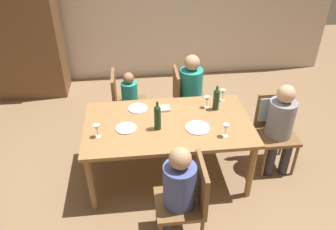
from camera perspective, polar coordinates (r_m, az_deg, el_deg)
The scene contains 23 objects.
ground_plane at distance 4.19m, azimuth 0.00°, elevation -9.76°, with size 10.00×10.00×0.00m, color #846647.
rear_room_partition at distance 5.96m, azimuth -3.11°, elevation 18.71°, with size 6.40×0.12×2.70m, color beige.
armoire_cabinet at distance 5.83m, azimuth -23.47°, elevation 13.15°, with size 1.18×0.62×2.18m.
dining_table at distance 3.76m, azimuth 0.00°, elevation -2.26°, with size 1.84×1.05×0.75m.
chair_right_end at distance 4.22m, azimuth 17.62°, elevation -0.89°, with size 0.44×0.46×0.92m.
chair_far_right at distance 4.62m, azimuth 2.77°, elevation 3.12°, with size 0.44×0.44×0.92m.
chair_near at distance 3.19m, azimuth 3.49°, elevation -13.71°, with size 0.44×0.44×0.92m.
chair_far_left at distance 4.58m, azimuth -7.54°, elevation 2.51°, with size 0.44×0.44×0.92m.
person_woman_host at distance 4.08m, azimuth 18.52°, elevation -1.37°, with size 0.31×0.35×1.13m.
person_man_bearded at distance 4.58m, azimuth 4.21°, elevation 4.53°, with size 0.35×0.31×1.14m.
person_man_guest at distance 3.09m, azimuth 1.44°, elevation -12.52°, with size 0.34×0.30×1.11m.
person_child_small at distance 4.56m, azimuth -6.16°, elevation 2.88°, with size 0.25×0.22×0.94m.
wine_bottle_tall_green at distance 3.91m, azimuth 8.16°, elevation 2.74°, with size 0.07×0.07×0.30m.
wine_bottle_dark_red at distance 3.54m, azimuth -1.78°, elevation -0.28°, with size 0.07×0.07×0.33m.
wine_glass_near_left at distance 3.52m, azimuth -11.95°, elevation -2.22°, with size 0.07×0.07×0.15m.
wine_glass_centre at distance 4.11m, azimuth 9.26°, elevation 3.73°, with size 0.07×0.07×0.15m.
wine_glass_near_right at distance 3.50m, azimuth 9.74°, elevation -2.14°, with size 0.07×0.07×0.15m.
wine_glass_far at distance 3.95m, azimuth 6.62°, elevation 2.62°, with size 0.07×0.07×0.15m.
dinner_plate_host at distance 3.96m, azimuth -5.10°, elevation 1.14°, with size 0.23×0.23×0.01m, color white.
dinner_plate_guest_left at distance 3.63m, azimuth 5.02°, elevation -2.16°, with size 0.26×0.26×0.01m, color white.
dinner_plate_guest_right at distance 3.64m, azimuth -7.10°, elevation -2.22°, with size 0.22×0.22×0.01m, color silver.
folded_napkin at distance 3.92m, azimuth -0.85°, elevation 1.07°, with size 0.16×0.12×0.03m, color beige.
handbag at distance 4.81m, azimuth -1.97°, elevation -1.50°, with size 0.28×0.12×0.22m, color brown.
Camera 1 is at (-0.34, -3.03, 2.87)m, focal length 36.06 mm.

